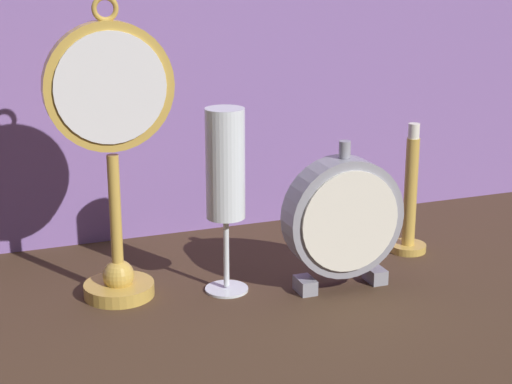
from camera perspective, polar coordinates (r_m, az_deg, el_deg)
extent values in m
plane|color=#422D1E|center=(0.98, 1.66, -8.40)|extent=(4.00, 4.00, 0.00)
cylinder|color=gold|center=(1.04, -9.11, -6.42)|extent=(0.08, 0.08, 0.02)
sphere|color=gold|center=(1.04, -9.16, -5.51)|extent=(0.04, 0.04, 0.04)
cylinder|color=gold|center=(1.01, -9.34, -1.89)|extent=(0.01, 0.01, 0.16)
cylinder|color=gold|center=(0.97, -9.78, 6.93)|extent=(0.15, 0.02, 0.15)
cylinder|color=silver|center=(0.96, -9.66, 6.84)|extent=(0.13, 0.00, 0.13)
torus|color=gold|center=(0.96, -10.03, 11.95)|extent=(0.03, 0.01, 0.03)
cube|color=gray|center=(1.04, 3.30, -6.22)|extent=(0.02, 0.03, 0.02)
cube|color=gray|center=(1.08, 7.95, -5.48)|extent=(0.02, 0.03, 0.02)
cylinder|color=gray|center=(1.03, 5.80, -1.64)|extent=(0.15, 0.04, 0.15)
cylinder|color=silver|center=(1.01, 6.32, -1.99)|extent=(0.12, 0.00, 0.12)
cylinder|color=gray|center=(1.01, 5.94, 2.85)|extent=(0.01, 0.01, 0.02)
cylinder|color=silver|center=(1.05, -1.97, -6.41)|extent=(0.05, 0.05, 0.01)
cylinder|color=silver|center=(1.03, -2.00, -4.01)|extent=(0.01, 0.01, 0.09)
cylinder|color=white|center=(1.00, -2.06, 1.89)|extent=(0.05, 0.05, 0.13)
cylinder|color=beige|center=(1.00, -2.05, 0.62)|extent=(0.04, 0.04, 0.09)
cylinder|color=gold|center=(1.19, 10.07, -3.66)|extent=(0.05, 0.05, 0.01)
cylinder|color=gold|center=(1.16, 10.26, -0.01)|extent=(0.02, 0.02, 0.15)
cylinder|color=silver|center=(1.14, 10.48, 4.03)|extent=(0.02, 0.02, 0.02)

